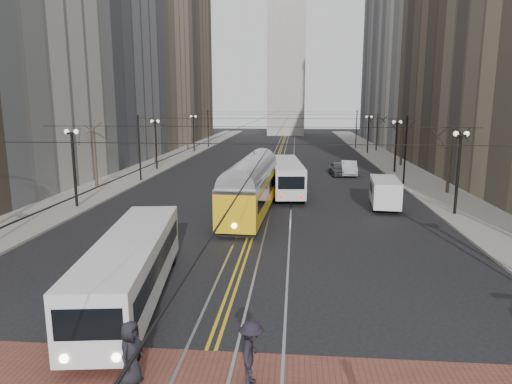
% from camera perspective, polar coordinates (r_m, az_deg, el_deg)
% --- Properties ---
extents(ground, '(260.00, 260.00, 0.00)m').
position_cam_1_polar(ground, '(16.21, -4.99, -17.41)').
color(ground, black).
rests_on(ground, ground).
extents(sidewalk_left, '(5.00, 140.00, 0.15)m').
position_cam_1_polar(sidewalk_left, '(62.06, -11.53, 3.71)').
color(sidewalk_left, gray).
rests_on(sidewalk_left, ground).
extents(sidewalk_right, '(5.00, 140.00, 0.15)m').
position_cam_1_polar(sidewalk_right, '(60.80, 16.77, 3.32)').
color(sidewalk_right, gray).
rests_on(sidewalk_right, ground).
extents(streetcar_rails, '(4.80, 130.00, 0.02)m').
position_cam_1_polar(streetcar_rails, '(59.58, 2.48, 3.56)').
color(streetcar_rails, gray).
rests_on(streetcar_rails, ground).
extents(centre_lines, '(0.42, 130.00, 0.01)m').
position_cam_1_polar(centre_lines, '(59.58, 2.48, 3.56)').
color(centre_lines, gold).
rests_on(centre_lines, ground).
extents(building_left_mid, '(16.00, 20.00, 34.00)m').
position_cam_1_polar(building_left_mid, '(66.92, -20.98, 18.29)').
color(building_left_mid, slate).
rests_on(building_left_mid, ground).
extents(building_left_far, '(16.00, 20.00, 40.00)m').
position_cam_1_polar(building_left_far, '(104.62, -11.14, 17.54)').
color(building_left_far, brown).
rests_on(building_left_far, ground).
extents(building_right_mid, '(16.00, 20.00, 34.00)m').
position_cam_1_polar(building_right_mid, '(64.92, 27.04, 18.08)').
color(building_right_mid, brown).
rests_on(building_right_mid, ground).
extents(building_right_far, '(16.00, 20.00, 40.00)m').
position_cam_1_polar(building_right_far, '(103.35, 18.64, 17.27)').
color(building_right_far, slate).
rests_on(building_right_far, ground).
extents(lamp_posts, '(27.60, 57.20, 5.60)m').
position_cam_1_polar(lamp_posts, '(43.13, 1.54, 4.47)').
color(lamp_posts, black).
rests_on(lamp_posts, ground).
extents(street_trees, '(31.68, 53.28, 5.60)m').
position_cam_1_polar(street_trees, '(49.59, 2.00, 5.31)').
color(street_trees, '#382D23').
rests_on(street_trees, ground).
extents(trolley_wires, '(25.96, 120.00, 6.60)m').
position_cam_1_polar(trolley_wires, '(49.08, 1.98, 6.40)').
color(trolley_wires, black).
rests_on(trolley_wires, ground).
extents(transit_bus, '(3.61, 10.88, 2.67)m').
position_cam_1_polar(transit_bus, '(18.62, -15.22, -9.40)').
color(transit_bus, silver).
rests_on(transit_bus, ground).
extents(streetcar, '(3.13, 13.44, 3.14)m').
position_cam_1_polar(streetcar, '(32.18, -0.59, 0.01)').
color(streetcar, yellow).
rests_on(streetcar, ground).
extents(rear_bus, '(3.31, 10.91, 2.80)m').
position_cam_1_polar(rear_bus, '(39.54, 3.81, 1.80)').
color(rear_bus, silver).
rests_on(rear_bus, ground).
extents(cargo_van, '(2.37, 5.14, 2.20)m').
position_cam_1_polar(cargo_van, '(35.24, 15.79, -0.22)').
color(cargo_van, white).
rests_on(cargo_van, ground).
extents(sedan_grey, '(1.96, 4.29, 1.43)m').
position_cam_1_polar(sedan_grey, '(50.64, 10.24, 2.89)').
color(sedan_grey, '#3C3D43').
rests_on(sedan_grey, ground).
extents(sedan_silver, '(1.89, 4.78, 1.55)m').
position_cam_1_polar(sedan_silver, '(50.90, 11.54, 2.95)').
color(sedan_silver, '#ACB0B4').
rests_on(sedan_silver, ground).
extents(pedestrian_a, '(0.73, 0.99, 1.85)m').
position_cam_1_polar(pedestrian_a, '(13.77, -15.38, -18.85)').
color(pedestrian_a, black).
rests_on(pedestrian_a, crosswalk_band).
extents(pedestrian_d, '(0.73, 1.23, 1.88)m').
position_cam_1_polar(pedestrian_d, '(13.28, -0.59, -19.53)').
color(pedestrian_d, black).
rests_on(pedestrian_d, crosswalk_band).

